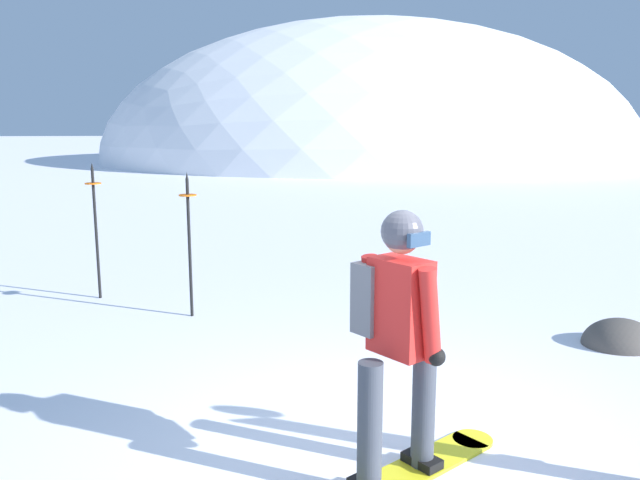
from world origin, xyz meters
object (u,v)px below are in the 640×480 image
(rock_mid, at_px, (619,345))
(rock_small, at_px, (408,274))
(snowboarder_main, at_px, (396,340))
(piste_marker_far, at_px, (189,235))
(piste_marker_near, at_px, (96,222))

(rock_mid, xyz_separation_m, rock_small, (-1.18, 3.36, 0.00))
(snowboarder_main, height_order, rock_mid, snowboarder_main)
(snowboarder_main, relative_size, piste_marker_far, 1.02)
(snowboarder_main, bearing_deg, rock_small, 71.54)
(piste_marker_near, bearing_deg, snowboarder_main, -61.62)
(piste_marker_near, bearing_deg, piste_marker_far, -39.77)
(rock_mid, bearing_deg, piste_marker_far, 158.15)
(snowboarder_main, bearing_deg, piste_marker_far, 109.99)
(rock_mid, distance_m, rock_small, 3.56)
(snowboarder_main, height_order, rock_small, snowboarder_main)
(piste_marker_near, height_order, piste_marker_far, piste_marker_near)
(piste_marker_far, bearing_deg, piste_marker_near, 140.23)
(piste_marker_near, xyz_separation_m, rock_mid, (5.53, -2.73, -1.00))
(snowboarder_main, height_order, piste_marker_far, snowboarder_main)
(piste_marker_far, height_order, rock_mid, piste_marker_far)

